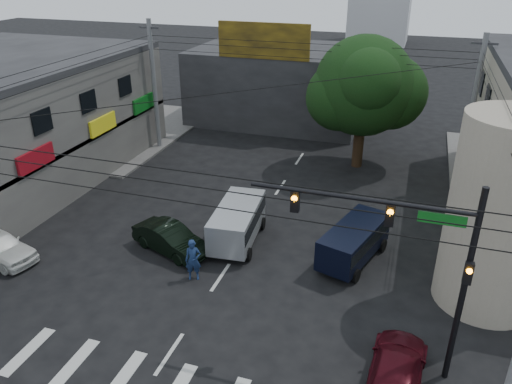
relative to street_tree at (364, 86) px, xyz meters
The scene contains 14 objects.
ground 18.30m from the street_tree, 103.24° to the right, with size 160.00×160.00×0.00m, color black.
sidewalk_far_left 22.67m from the street_tree, behind, with size 16.00×16.00×0.15m, color #514F4C.
corner_column 14.84m from the street_tree, 61.70° to the right, with size 4.00×4.00×8.00m, color gray.
building_far 12.29m from the street_tree, 131.63° to the left, with size 14.00×10.00×6.00m, color #232326.
billboard 9.17m from the street_tree, 152.86° to the left, with size 7.00×0.30×2.60m, color olive.
street_tree is the anchor object (origin of this frame).
traffic_gantry 18.42m from the street_tree, 78.01° to the right, with size 7.10×0.35×7.20m.
utility_pole_far_left 14.56m from the street_tree, behind, with size 0.32×0.32×9.20m, color #59595B.
utility_pole_far_right 6.63m from the street_tree, ahead, with size 0.32×0.32×9.20m, color #59595B.
dark_sedan 16.17m from the street_tree, 117.38° to the right, with size 4.38×2.81×1.36m, color black.
maroon_sedan 19.90m from the street_tree, 78.44° to the right, with size 2.11×4.53×1.28m, color #3E0811.
silver_minivan 13.39m from the street_tree, 110.09° to the right, with size 2.28×4.66×1.94m, color gray, non-canonical shape.
navy_van 12.68m from the street_tree, 83.11° to the right, with size 2.94×4.82×1.81m, color black, non-canonical shape.
traffic_officer 16.87m from the street_tree, 108.25° to the right, with size 0.83×0.69×1.95m, color #16274E.
Camera 1 is at (7.28, -15.11, 13.17)m, focal length 35.00 mm.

